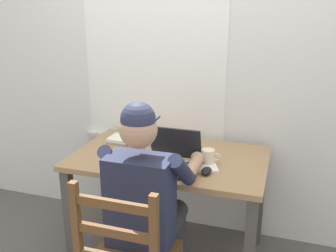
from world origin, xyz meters
The scene contains 11 objects.
back_wall centered at (-0.01, 0.46, 1.30)m, with size 6.00×0.08×2.60m.
desk centered at (0.00, 0.00, 0.65)m, with size 1.25×0.76×0.75m.
seated_person centered at (0.02, -0.45, 0.70)m, with size 0.50×0.60×1.26m.
laptop centered at (0.06, -0.16, 0.81)m, with size 0.33×0.30×0.23m.
computer_mouse centered at (0.29, -0.19, 0.77)m, with size 0.06×0.10×0.03m, color black.
coffee_mug_white centered at (-0.15, 0.07, 0.80)m, with size 0.12×0.08×0.09m.
coffee_mug_dark centered at (0.12, 0.08, 0.80)m, with size 0.11×0.08×0.09m.
coffee_mug_spare centered at (0.27, -0.05, 0.80)m, with size 0.12×0.08×0.09m.
book_stack_main centered at (-0.36, 0.03, 0.79)m, with size 0.17×0.16×0.07m.
paper_pile_near_laptop centered at (-0.06, -0.10, 0.76)m, with size 0.23×0.20×0.01m, color white.
paper_pile_back_corner centered at (0.20, -0.12, 0.76)m, with size 0.26×0.17×0.01m, color white.
Camera 1 is at (0.69, -2.18, 1.71)m, focal length 40.55 mm.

